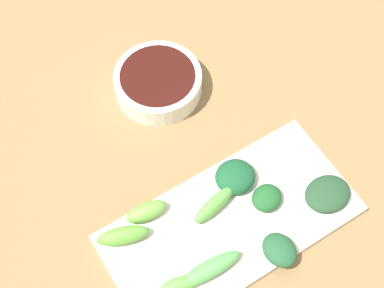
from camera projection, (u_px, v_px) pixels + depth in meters
tabletop at (204, 176)px, 0.90m from camera, size 2.10×2.10×0.02m
sauce_bowl at (158, 82)px, 0.94m from camera, size 0.15×0.15×0.04m
serving_plate at (230, 223)px, 0.84m from camera, size 0.18×0.38×0.01m
broccoli_leafy_0 at (267, 198)px, 0.84m from camera, size 0.05×0.06×0.02m
broccoli_stalk_1 at (182, 283)px, 0.78m from camera, size 0.04×0.06×0.02m
broccoli_leafy_2 at (235, 177)px, 0.86m from camera, size 0.06×0.07×0.03m
broccoli_stalk_3 at (214, 204)px, 0.83m from camera, size 0.04×0.08×0.03m
broccoli_stalk_4 at (146, 212)px, 0.83m from camera, size 0.03×0.07×0.03m
broccoli_leafy_5 at (328, 194)px, 0.85m from camera, size 0.06×0.08×0.02m
broccoli_leafy_6 at (280, 250)px, 0.80m from camera, size 0.06×0.05×0.03m
broccoli_stalk_7 at (210, 269)px, 0.79m from camera, size 0.03×0.10×0.02m
broccoli_stalk_8 at (123, 236)px, 0.81m from camera, size 0.05×0.08×0.03m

